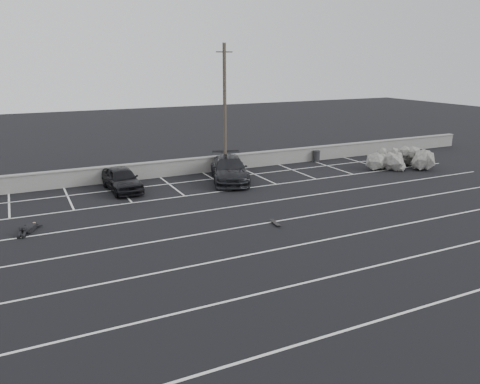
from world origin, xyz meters
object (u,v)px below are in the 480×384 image
car_right (229,169)px  utility_pole (225,109)px  riprap_pile (403,161)px  trash_bin (317,156)px  car_left (122,179)px  person (30,225)px  skateboard (276,223)px

car_right → utility_pole: 4.21m
riprap_pile → trash_bin: bearing=133.7°
car_right → trash_bin: (8.44, 2.52, -0.35)m
car_right → riprap_pile: car_right is taller
car_right → utility_pole: size_ratio=0.63×
car_left → trash_bin: car_left is taller
person → riprap_pile: bearing=29.2°
trash_bin → utility_pole: bearing=-177.4°
car_right → person: 12.58m
car_left → car_right: car_right is taller
skateboard → trash_bin: bearing=54.5°
riprap_pile → person: (-24.59, -2.18, -0.32)m
car_left → person: 7.15m
utility_pole → trash_bin: bearing=2.6°
car_left → car_right: bearing=-9.7°
utility_pole → car_left: bearing=-168.6°
car_right → car_left: bearing=-167.1°
car_left → trash_bin: size_ratio=4.94×
skateboard → utility_pole: bearing=85.2°
car_left → person: car_left is taller
trash_bin → person: bearing=-161.8°
car_left → car_right: 6.67m
car_right → person: (-11.85, -4.16, -0.56)m
trash_bin → riprap_pile: (4.29, -4.50, 0.11)m
car_right → trash_bin: bearing=35.6°
car_right → riprap_pile: bearing=10.1°
car_left → skateboard: bearing=-64.1°
person → skateboard: (10.39, -4.24, -0.14)m
car_right → trash_bin: size_ratio=6.36×
utility_pole → car_right: bearing=-107.6°
car_right → riprap_pile: 12.89m
trash_bin → riprap_pile: 6.22m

